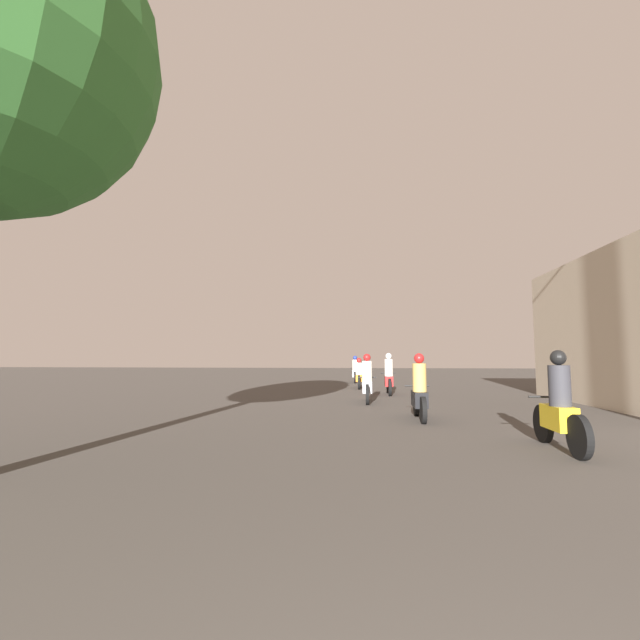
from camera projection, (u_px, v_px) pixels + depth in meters
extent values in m
cylinder|color=black|center=(543.00, 424.00, 7.36)|extent=(0.10, 0.64, 0.64)
cylinder|color=black|center=(579.00, 437.00, 6.11)|extent=(0.10, 0.64, 0.64)
cube|color=gold|center=(559.00, 418.00, 6.75)|extent=(0.30, 0.75, 0.37)
cylinder|color=black|center=(547.00, 397.00, 7.18)|extent=(0.60, 0.04, 0.04)
cylinder|color=#2D2D33|center=(560.00, 386.00, 6.72)|extent=(0.32, 0.32, 0.64)
sphere|color=black|center=(558.00, 358.00, 6.76)|extent=(0.24, 0.24, 0.24)
cylinder|color=black|center=(416.00, 404.00, 10.73)|extent=(0.10, 0.59, 0.59)
cylinder|color=black|center=(423.00, 410.00, 9.42)|extent=(0.10, 0.59, 0.59)
cube|color=black|center=(419.00, 399.00, 10.09)|extent=(0.30, 0.93, 0.36)
cylinder|color=black|center=(417.00, 386.00, 10.54)|extent=(0.60, 0.04, 0.04)
cylinder|color=#B28E47|center=(419.00, 377.00, 10.04)|extent=(0.32, 0.32, 0.66)
sphere|color=#A51919|center=(419.00, 358.00, 10.08)|extent=(0.24, 0.24, 0.24)
cylinder|color=black|center=(367.00, 391.00, 14.53)|extent=(0.10, 0.63, 0.63)
cylinder|color=black|center=(367.00, 394.00, 13.19)|extent=(0.10, 0.63, 0.63)
cube|color=#ADADB2|center=(367.00, 387.00, 13.87)|extent=(0.30, 0.76, 0.38)
cylinder|color=black|center=(367.00, 377.00, 14.33)|extent=(0.60, 0.04, 0.04)
cylinder|color=silver|center=(367.00, 371.00, 13.84)|extent=(0.32, 0.32, 0.64)
sphere|color=#A51919|center=(367.00, 357.00, 13.88)|extent=(0.24, 0.24, 0.24)
cylinder|color=black|center=(388.00, 385.00, 17.51)|extent=(0.10, 0.66, 0.66)
cylinder|color=black|center=(390.00, 387.00, 16.17)|extent=(0.10, 0.66, 0.66)
cube|color=red|center=(389.00, 381.00, 16.86)|extent=(0.30, 0.78, 0.40)
cylinder|color=black|center=(388.00, 373.00, 17.32)|extent=(0.60, 0.04, 0.04)
cylinder|color=silver|center=(389.00, 368.00, 16.83)|extent=(0.32, 0.32, 0.66)
sphere|color=silver|center=(389.00, 356.00, 16.87)|extent=(0.24, 0.24, 0.24)
cylinder|color=black|center=(359.00, 381.00, 20.87)|extent=(0.10, 0.65, 0.65)
cylinder|color=black|center=(359.00, 382.00, 19.53)|extent=(0.10, 0.65, 0.65)
cube|color=orange|center=(359.00, 378.00, 20.21)|extent=(0.30, 0.78, 0.33)
cylinder|color=black|center=(359.00, 372.00, 20.67)|extent=(0.60, 0.04, 0.04)
cylinder|color=silver|center=(359.00, 369.00, 20.17)|extent=(0.32, 0.32, 0.55)
sphere|color=#A51919|center=(359.00, 360.00, 20.21)|extent=(0.24, 0.24, 0.24)
cylinder|color=black|center=(356.00, 376.00, 25.74)|extent=(0.10, 0.64, 0.64)
cylinder|color=black|center=(355.00, 378.00, 24.26)|extent=(0.10, 0.64, 0.64)
cube|color=silver|center=(355.00, 373.00, 25.02)|extent=(0.30, 0.93, 0.41)
cylinder|color=black|center=(355.00, 368.00, 25.53)|extent=(0.60, 0.04, 0.04)
cylinder|color=silver|center=(355.00, 365.00, 24.97)|extent=(0.32, 0.32, 0.58)
sphere|color=navy|center=(355.00, 358.00, 25.01)|extent=(0.24, 0.24, 0.24)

